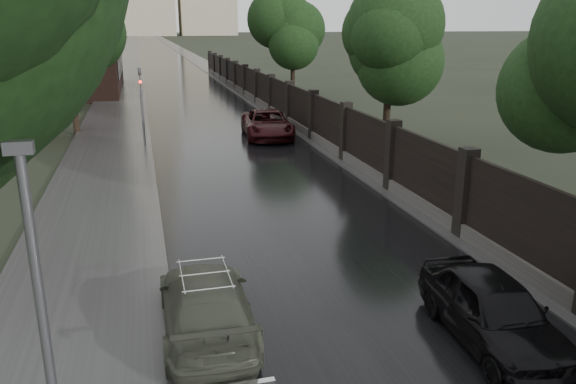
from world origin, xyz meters
The scene contains 12 objects.
road centered at (0.00, 190.00, 0.01)m, with size 8.00×420.00×0.02m, color black.
sidewalk_left centered at (-6.00, 190.00, 0.08)m, with size 4.00×420.00×0.16m, color #2D2D2D.
verge_right centered at (5.50, 190.00, 0.04)m, with size 3.00×420.00×0.08m, color #2D2D2D.
fence_right centered at (4.60, 32.01, 1.01)m, with size 0.45×75.72×2.70m.
tree_left_far centered at (-8.00, 30.00, 5.24)m, with size 4.25×4.25×7.39m.
tree_right_b centered at (7.50, 22.00, 4.95)m, with size 4.08×4.08×7.01m.
tree_right_c centered at (7.50, 40.00, 4.95)m, with size 4.08×4.08×7.01m.
lamp_post centered at (-5.40, 1.50, 2.67)m, with size 0.25×0.12×5.11m.
traffic_light centered at (-4.30, 24.99, 2.40)m, with size 0.16×0.32×4.00m.
volga_sedan centered at (-3.36, 6.50, 0.64)m, with size 1.80×4.43×1.28m, color #45493B.
car_right_near centered at (2.06, 4.75, 0.70)m, with size 1.65×4.11×1.40m, color black.
car_right_far centered at (2.32, 26.25, 0.75)m, with size 2.50×5.41×1.50m, color black.
Camera 1 is at (-4.33, -3.76, 6.10)m, focal length 35.00 mm.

